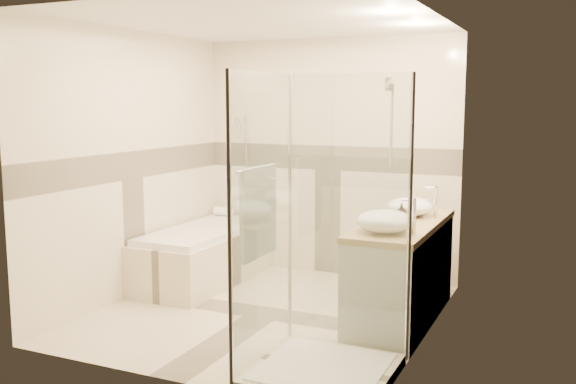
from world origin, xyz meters
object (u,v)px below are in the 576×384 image
at_px(shower_enclosure, 312,300).
at_px(vessel_sink_far, 385,221).
at_px(vanity, 401,272).
at_px(amenity_bottle_b, 401,213).
at_px(bathtub, 205,252).
at_px(amenity_bottle_a, 402,212).
at_px(vessel_sink_near, 410,206).

height_order(shower_enclosure, vessel_sink_far, shower_enclosure).
bearing_deg(vanity, amenity_bottle_b, 123.15).
xyz_separation_m(bathtub, amenity_bottle_b, (2.13, -0.32, 0.61)).
bearing_deg(shower_enclosure, vessel_sink_far, 71.21).
xyz_separation_m(bathtub, amenity_bottle_a, (2.13, -0.31, 0.62)).
height_order(bathtub, vessel_sink_near, vessel_sink_near).
relative_size(vessel_sink_near, vessel_sink_far, 0.92).
bearing_deg(vessel_sink_near, bathtub, 179.69).
xyz_separation_m(vessel_sink_far, amenity_bottle_b, (0.00, 0.50, -0.02)).
distance_m(vanity, vessel_sink_far, 0.69).
relative_size(vessel_sink_far, amenity_bottle_a, 2.86).
relative_size(bathtub, amenity_bottle_a, 11.10).
height_order(vessel_sink_far, amenity_bottle_b, vessel_sink_far).
distance_m(vanity, amenity_bottle_a, 0.50).
xyz_separation_m(bathtub, vessel_sink_near, (2.13, -0.01, 0.62)).
xyz_separation_m(shower_enclosure, vessel_sink_near, (0.27, 1.61, 0.43)).
bearing_deg(shower_enclosure, vanity, 77.03).
xyz_separation_m(vessel_sink_far, amenity_bottle_a, (0.00, 0.51, -0.01)).
bearing_deg(amenity_bottle_b, shower_enclosure, -101.84).
height_order(vanity, vessel_sink_near, vessel_sink_near).
relative_size(amenity_bottle_a, amenity_bottle_b, 1.12).
bearing_deg(vessel_sink_far, shower_enclosure, -108.79).
height_order(bathtub, vanity, vanity).
bearing_deg(amenity_bottle_b, bathtub, 171.47).
bearing_deg(amenity_bottle_a, amenity_bottle_b, -90.00).
bearing_deg(bathtub, vanity, -9.25).
xyz_separation_m(vanity, amenity_bottle_b, (-0.02, 0.03, 0.49)).
distance_m(shower_enclosure, amenity_bottle_b, 1.39).
bearing_deg(vessel_sink_far, amenity_bottle_a, 90.00).
distance_m(vanity, vessel_sink_near, 0.61).
bearing_deg(amenity_bottle_a, vessel_sink_far, -90.00).
distance_m(vessel_sink_near, amenity_bottle_a, 0.30).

